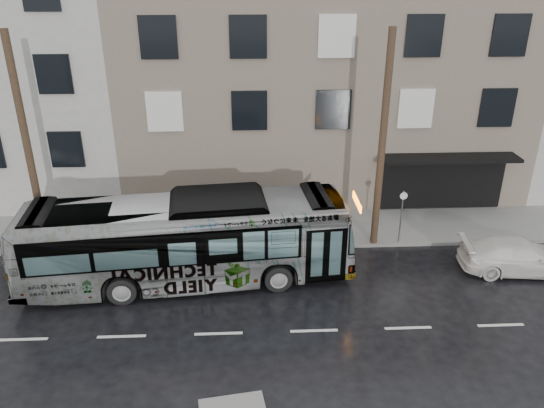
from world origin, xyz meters
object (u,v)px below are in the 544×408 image
at_px(bus, 187,240).
at_px(white_sedan, 519,256).
at_px(utility_pole_front, 382,144).
at_px(sign_post, 401,217).
at_px(utility_pole_rear, 28,149).

relative_size(bus, white_sedan, 2.69).
xyz_separation_m(utility_pole_front, sign_post, (1.10, 0.00, -3.30)).
distance_m(bus, white_sedan, 13.07).
bearing_deg(bus, sign_post, -80.53).
distance_m(utility_pole_rear, bus, 7.30).
bearing_deg(utility_pole_rear, bus, -21.06).
relative_size(utility_pole_front, white_sedan, 1.95).
bearing_deg(sign_post, white_sedan, -29.47).
distance_m(utility_pole_front, bus, 8.63).
relative_size(utility_pole_rear, white_sedan, 1.95).
relative_size(utility_pole_rear, bus, 0.72).
bearing_deg(bus, utility_pole_rear, 63.22).
xyz_separation_m(utility_pole_rear, bus, (6.24, -2.40, -2.92)).
bearing_deg(utility_pole_rear, sign_post, 0.00).
xyz_separation_m(utility_pole_front, utility_pole_rear, (-14.00, 0.00, 0.00)).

